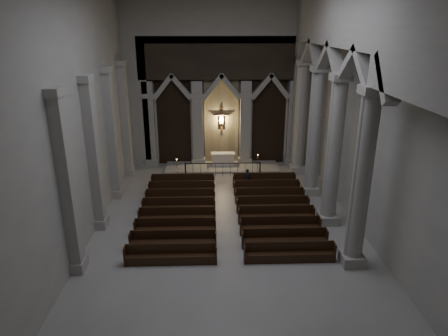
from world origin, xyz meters
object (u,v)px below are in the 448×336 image
altar_rail (223,167)px  pews (226,213)px  candle_stand_right (257,170)px  worshipper (248,178)px  altar (223,159)px  candle_stand_left (177,171)px

altar_rail → pews: bearing=-90.0°
candle_stand_right → worshipper: candle_stand_right is taller
altar_rail → candle_stand_right: candle_stand_right is taller
altar → candle_stand_left: size_ratio=1.49×
candle_stand_left → worshipper: worshipper is taller
pews → worshipper: size_ratio=7.69×
altar → pews: size_ratio=0.19×
altar → candle_stand_right: (2.40, -2.04, -0.18)m
altar → pews: 8.61m
worshipper → candle_stand_left: bearing=143.3°
altar_rail → worshipper: (1.59, -1.96, -0.08)m
altar_rail → worshipper: worshipper is taller
altar → worshipper: 4.41m
altar_rail → pews: 6.44m
candle_stand_right → worshipper: size_ratio=1.29×
altar → pews: (-0.07, -8.61, -0.32)m
altar_rail → worshipper: bearing=-51.0°
altar_rail → pews: altar_rail is taller
candle_stand_left → pews: size_ratio=0.13×
candle_stand_left → worshipper: (4.87, -2.36, 0.29)m
altar → candle_stand_right: candle_stand_right is taller
candle_stand_left → worshipper: size_ratio=0.99×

